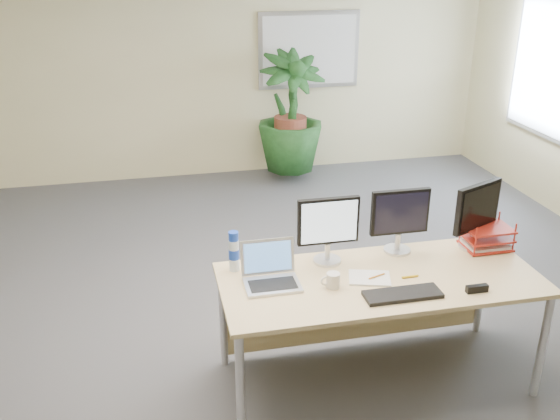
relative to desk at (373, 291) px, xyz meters
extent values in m
plane|color=#434347|center=(-0.49, 0.36, -0.62)|extent=(8.00, 8.00, 0.00)
cube|color=beige|center=(-0.49, 4.36, 0.73)|extent=(7.00, 0.04, 2.70)
cube|color=#B3B3B8|center=(0.71, 4.33, 0.93)|extent=(1.30, 0.03, 0.95)
cube|color=white|center=(0.71, 4.31, 0.93)|extent=(1.20, 0.01, 0.85)
cube|color=#B3B3B8|center=(2.98, 2.66, 0.93)|extent=(0.03, 1.30, 1.55)
cube|color=silver|center=(2.96, 2.66, 0.93)|extent=(0.01, 1.20, 1.45)
cube|color=#D5B87D|center=(0.00, -0.12, 0.15)|extent=(2.07, 0.88, 0.03)
cube|color=#D5B87D|center=(0.00, 0.29, -0.24)|extent=(1.97, 0.03, 0.64)
cylinder|color=silver|center=(-0.99, -0.49, -0.24)|extent=(0.05, 0.05, 0.76)
cylinder|color=silver|center=(0.98, -0.51, -0.24)|extent=(0.05, 0.05, 0.76)
cylinder|color=silver|center=(-0.98, 0.28, -0.24)|extent=(0.05, 0.05, 0.76)
cylinder|color=silver|center=(0.99, 0.26, -0.24)|extent=(0.05, 0.05, 0.76)
imported|color=#153B15|center=(0.37, 3.88, 0.13)|extent=(1.02, 1.02, 1.50)
cylinder|color=silver|center=(-0.27, 0.17, 0.18)|extent=(0.19, 0.19, 0.02)
cylinder|color=silver|center=(-0.27, 0.17, 0.24)|extent=(0.04, 0.04, 0.11)
cube|color=black|center=(-0.27, 0.17, 0.47)|extent=(0.41, 0.04, 0.32)
cube|color=silver|center=(-0.27, 0.15, 0.47)|extent=(0.38, 0.01, 0.28)
cylinder|color=silver|center=(0.25, 0.21, 0.18)|extent=(0.19, 0.19, 0.02)
cylinder|color=silver|center=(0.25, 0.21, 0.24)|extent=(0.04, 0.04, 0.11)
cube|color=black|center=(0.25, 0.21, 0.47)|extent=(0.41, 0.04, 0.32)
cube|color=black|center=(0.25, 0.19, 0.47)|extent=(0.37, 0.01, 0.28)
cylinder|color=silver|center=(0.79, 0.15, 0.18)|extent=(0.20, 0.20, 0.02)
cylinder|color=silver|center=(0.79, 0.15, 0.25)|extent=(0.04, 0.04, 0.12)
cube|color=black|center=(0.79, 0.15, 0.48)|extent=(0.41, 0.21, 0.33)
cube|color=black|center=(0.80, 0.13, 0.48)|extent=(0.36, 0.16, 0.29)
cube|color=silver|center=(-0.70, -0.07, 0.18)|extent=(0.35, 0.24, 0.02)
cube|color=black|center=(-0.70, -0.08, 0.19)|extent=(0.29, 0.16, 0.00)
cube|color=silver|center=(-0.70, 0.08, 0.30)|extent=(0.35, 0.06, 0.23)
cube|color=#4F84CD|center=(-0.70, 0.07, 0.30)|extent=(0.30, 0.05, 0.19)
cube|color=black|center=(0.04, -0.36, 0.18)|extent=(0.48, 0.16, 0.03)
cylinder|color=silver|center=(-0.34, -0.16, 0.22)|extent=(0.09, 0.09, 0.10)
torus|color=silver|center=(-0.38, -0.16, 0.22)|extent=(0.07, 0.01, 0.07)
cube|color=silver|center=(-0.08, -0.11, 0.18)|extent=(0.31, 0.27, 0.01)
cylinder|color=orange|center=(-0.03, -0.12, 0.19)|extent=(0.12, 0.05, 0.01)
cylinder|color=gold|center=(0.18, -0.16, 0.18)|extent=(0.11, 0.02, 0.01)
cylinder|color=white|center=(-0.90, 0.19, 0.28)|extent=(0.07, 0.07, 0.22)
cylinder|color=#193FBF|center=(-0.90, 0.19, 0.41)|extent=(0.06, 0.06, 0.06)
cylinder|color=#193FBF|center=(-0.90, 0.19, 0.29)|extent=(0.07, 0.07, 0.07)
cube|color=#A52014|center=(0.88, 0.13, 0.18)|extent=(0.32, 0.25, 0.01)
cube|color=#A52014|center=(0.88, 0.13, 0.25)|extent=(0.32, 0.25, 0.01)
cube|color=#A52014|center=(0.88, 0.13, 0.32)|extent=(0.32, 0.25, 0.01)
cube|color=silver|center=(0.88, 0.13, 0.20)|extent=(0.29, 0.22, 0.02)
cube|color=black|center=(0.51, -0.42, 0.19)|extent=(0.14, 0.04, 0.05)
camera|label=1|loc=(-1.41, -3.40, 2.13)|focal=40.00mm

